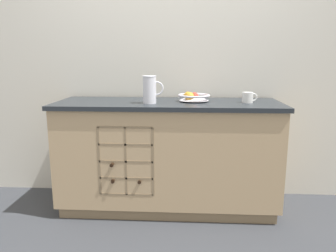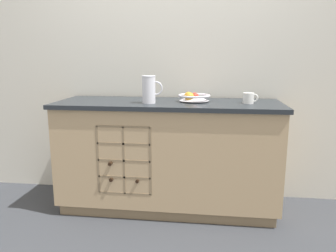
{
  "view_description": "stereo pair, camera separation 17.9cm",
  "coord_description": "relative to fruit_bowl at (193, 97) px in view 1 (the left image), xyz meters",
  "views": [
    {
      "loc": [
        0.16,
        -2.66,
        1.28
      ],
      "look_at": [
        0.0,
        0.0,
        0.72
      ],
      "focal_mm": 35.0,
      "sensor_mm": 36.0,
      "label": 1
    },
    {
      "loc": [
        0.34,
        -2.65,
        1.28
      ],
      "look_at": [
        0.0,
        0.0,
        0.72
      ],
      "focal_mm": 35.0,
      "sensor_mm": 36.0,
      "label": 2
    }
  ],
  "objects": [
    {
      "name": "ground_plane",
      "position": [
        -0.21,
        -0.03,
        -0.96
      ],
      "size": [
        14.0,
        14.0,
        0.0
      ],
      "primitive_type": "plane",
      "color": "#383A3F"
    },
    {
      "name": "back_wall",
      "position": [
        -0.21,
        0.33,
        0.31
      ],
      "size": [
        4.4,
        0.06,
        2.55
      ],
      "primitive_type": "cube",
      "color": "silver",
      "rests_on": "ground_plane"
    },
    {
      "name": "kitchen_island",
      "position": [
        -0.21,
        -0.04,
        -0.49
      ],
      "size": [
        1.84,
        0.65,
        0.92
      ],
      "color": "#8B7354",
      "rests_on": "ground_plane"
    },
    {
      "name": "fruit_bowl",
      "position": [
        0.0,
        0.0,
        0.0
      ],
      "size": [
        0.26,
        0.26,
        0.08
      ],
      "color": "silver",
      "rests_on": "kitchen_island"
    },
    {
      "name": "white_pitcher",
      "position": [
        -0.34,
        -0.13,
        0.07
      ],
      "size": [
        0.17,
        0.11,
        0.22
      ],
      "color": "white",
      "rests_on": "kitchen_island"
    },
    {
      "name": "ceramic_mug",
      "position": [
        0.44,
        -0.05,
        0.0
      ],
      "size": [
        0.12,
        0.09,
        0.08
      ],
      "color": "white",
      "rests_on": "kitchen_island"
    }
  ]
}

